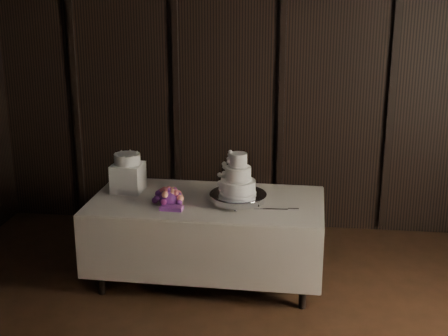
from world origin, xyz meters
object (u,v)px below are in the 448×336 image
cake_stand (238,199)px  small_cake (127,159)px  display_table (207,237)px  bouquet (169,197)px  wedding_cake (235,178)px  box_pedestal (128,177)px

cake_stand → small_cake: 1.06m
small_cake → display_table: bearing=-11.5°
cake_stand → bouquet: bouquet is taller
wedding_cake → small_cake: (-0.98, 0.23, 0.07)m
display_table → cake_stand: bearing=-12.8°
cake_stand → bouquet: 0.58m
display_table → box_pedestal: size_ratio=7.73×
wedding_cake → small_cake: size_ratio=1.52×
wedding_cake → bouquet: wedding_cake is taller
display_table → box_pedestal: (-0.73, 0.15, 0.47)m
display_table → wedding_cake: bearing=-17.3°
box_pedestal → bouquet: bearing=-35.4°
wedding_cake → small_cake: wedding_cake is taller
display_table → wedding_cake: wedding_cake is taller
display_table → small_cake: (-0.73, 0.15, 0.64)m
bouquet → box_pedestal: box_pedestal is taller
display_table → bouquet: size_ratio=5.08×
display_table → wedding_cake: size_ratio=5.72×
small_cake → wedding_cake: bearing=-13.3°
display_table → cake_stand: 0.48m
wedding_cake → small_cake: bearing=-178.9°
cake_stand → wedding_cake: size_ratio=1.38×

